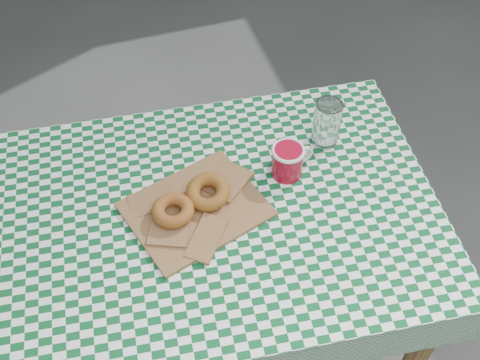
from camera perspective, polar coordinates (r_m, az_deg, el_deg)
name	(u,v)px	position (r m, az deg, el deg)	size (l,w,h in m)	color
table	(212,290)	(1.81, -2.72, -10.40)	(1.15, 0.77, 0.75)	brown
tablecloth	(206,214)	(1.49, -3.25, -3.27)	(1.17, 0.79, 0.01)	#0B4C23
paper_bag	(196,208)	(1.49, -4.25, -2.72)	(0.32, 0.26, 0.02)	olive
bagel_front	(173,211)	(1.46, -6.41, -2.91)	(0.10, 0.10, 0.03)	#99541F
bagel_back	(208,192)	(1.49, -3.08, -1.15)	(0.11, 0.11, 0.03)	brown
coffee_mug	(287,162)	(1.54, 4.53, 1.77)	(0.16, 0.16, 0.09)	maroon
drinking_glass	(327,123)	(1.62, 8.26, 5.39)	(0.07, 0.07, 0.13)	white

